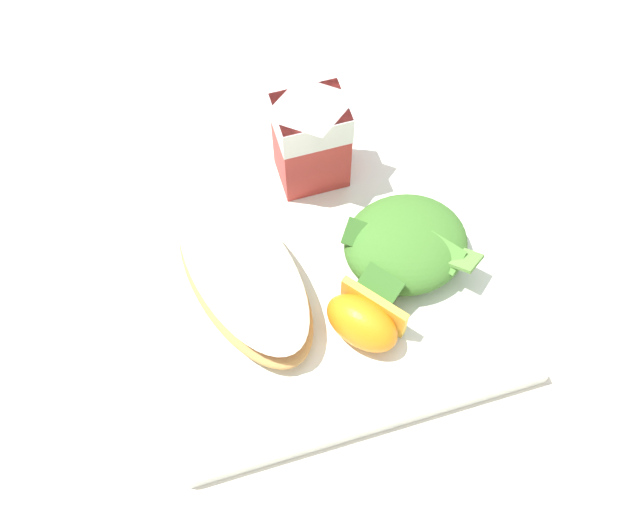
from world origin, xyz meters
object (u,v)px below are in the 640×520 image
(cheesy_pizza_bread, at_px, (243,274))
(orange_wedge_front, at_px, (363,321))
(white_plate, at_px, (320,270))
(milk_carton, at_px, (311,131))
(green_salad_pile, at_px, (406,244))

(cheesy_pizza_bread, bearing_deg, orange_wedge_front, -40.14)
(white_plate, xyz_separation_m, milk_carton, (0.02, 0.09, 0.07))
(milk_carton, height_order, orange_wedge_front, milk_carton)
(white_plate, xyz_separation_m, orange_wedge_front, (0.01, -0.06, 0.03))
(white_plate, relative_size, orange_wedge_front, 4.03)
(cheesy_pizza_bread, xyz_separation_m, milk_carton, (0.08, 0.09, 0.04))
(milk_carton, bearing_deg, green_salad_pile, -63.82)
(cheesy_pizza_bread, height_order, orange_wedge_front, orange_wedge_front)
(milk_carton, bearing_deg, cheesy_pizza_bread, -132.85)
(cheesy_pizza_bread, distance_m, milk_carton, 0.13)
(green_salad_pile, distance_m, orange_wedge_front, 0.08)
(white_plate, relative_size, cheesy_pizza_bread, 1.52)
(white_plate, xyz_separation_m, cheesy_pizza_bread, (-0.06, 0.00, 0.03))
(white_plate, relative_size, green_salad_pile, 2.70)
(cheesy_pizza_bread, xyz_separation_m, orange_wedge_front, (0.08, -0.07, 0.00))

